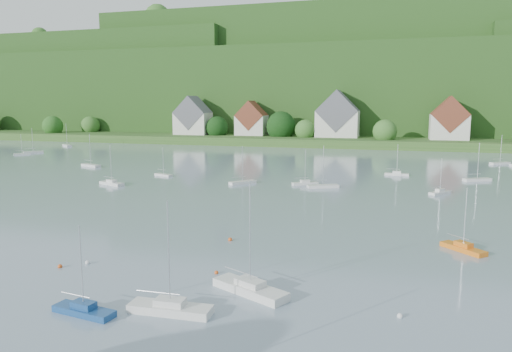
# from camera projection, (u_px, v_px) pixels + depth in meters

# --- Properties ---
(far_shore_strip) EXTENTS (600.00, 60.00, 3.00)m
(far_shore_strip) POSITION_uv_depth(u_px,v_px,m) (328.00, 138.00, 199.72)
(far_shore_strip) COLOR #2D541F
(far_shore_strip) RESTS_ON ground
(forested_ridge) EXTENTS (620.00, 181.22, 69.89)m
(forested_ridge) POSITION_uv_depth(u_px,v_px,m) (348.00, 90.00, 261.48)
(forested_ridge) COLOR #183D13
(forested_ridge) RESTS_ON ground
(village_building_0) EXTENTS (14.00, 10.40, 16.00)m
(village_building_0) POSITION_uv_depth(u_px,v_px,m) (193.00, 119.00, 201.53)
(village_building_0) COLOR silver
(village_building_0) RESTS_ON far_shore_strip
(village_building_1) EXTENTS (12.00, 9.36, 14.00)m
(village_building_1) POSITION_uv_depth(u_px,v_px,m) (252.00, 121.00, 196.57)
(village_building_1) COLOR silver
(village_building_1) RESTS_ON far_shore_strip
(village_building_2) EXTENTS (16.00, 11.44, 18.00)m
(village_building_2) POSITION_uv_depth(u_px,v_px,m) (338.00, 118.00, 185.64)
(village_building_2) COLOR silver
(village_building_2) RESTS_ON far_shore_strip
(village_building_3) EXTENTS (13.00, 10.40, 15.50)m
(village_building_3) POSITION_uv_depth(u_px,v_px,m) (449.00, 122.00, 172.71)
(village_building_3) COLOR silver
(village_building_3) RESTS_ON far_shore_strip
(near_sailboat_1) EXTENTS (5.28, 2.17, 6.92)m
(near_sailboat_1) POSITION_uv_depth(u_px,v_px,m) (84.00, 309.00, 36.42)
(near_sailboat_1) COLOR navy
(near_sailboat_1) RESTS_ON ground
(near_sailboat_3) EXTENTS (6.53, 2.05, 8.73)m
(near_sailboat_3) POSITION_uv_depth(u_px,v_px,m) (170.00, 307.00, 36.64)
(near_sailboat_3) COLOR silver
(near_sailboat_3) RESTS_ON ground
(near_sailboat_4) EXTENTS (7.27, 4.94, 9.61)m
(near_sailboat_4) POSITION_uv_depth(u_px,v_px,m) (250.00, 288.00, 40.45)
(near_sailboat_4) COLOR silver
(near_sailboat_4) RESTS_ON ground
(near_sailboat_5) EXTENTS (4.59, 4.72, 6.94)m
(near_sailboat_5) POSITION_uv_depth(u_px,v_px,m) (463.00, 247.00, 52.08)
(near_sailboat_5) COLOR orange
(near_sailboat_5) RESTS_ON ground
(mooring_buoy_0) EXTENTS (0.44, 0.44, 0.44)m
(mooring_buoy_0) POSITION_uv_depth(u_px,v_px,m) (60.00, 268.00, 46.88)
(mooring_buoy_0) COLOR #D55219
(mooring_buoy_0) RESTS_ON ground
(mooring_buoy_1) EXTENTS (0.46, 0.46, 0.46)m
(mooring_buoy_1) POSITION_uv_depth(u_px,v_px,m) (87.00, 264.00, 47.95)
(mooring_buoy_1) COLOR silver
(mooring_buoy_1) RESTS_ON ground
(mooring_buoy_2) EXTENTS (0.49, 0.49, 0.49)m
(mooring_buoy_2) POSITION_uv_depth(u_px,v_px,m) (230.00, 241.00, 56.10)
(mooring_buoy_2) COLOR #D55219
(mooring_buoy_2) RESTS_ON ground
(mooring_buoy_3) EXTENTS (0.38, 0.38, 0.38)m
(mooring_buoy_3) POSITION_uv_depth(u_px,v_px,m) (216.00, 274.00, 45.20)
(mooring_buoy_3) COLOR #D55219
(mooring_buoy_3) RESTS_ON ground
(mooring_buoy_4) EXTENTS (0.44, 0.44, 0.44)m
(mooring_buoy_4) POSITION_uv_depth(u_px,v_px,m) (400.00, 318.00, 35.92)
(mooring_buoy_4) COLOR silver
(mooring_buoy_4) RESTS_ON ground
(far_sailboat_cluster) EXTENTS (194.38, 75.58, 8.53)m
(far_sailboat_cluster) POSITION_uv_depth(u_px,v_px,m) (302.00, 169.00, 115.13)
(far_sailboat_cluster) COLOR silver
(far_sailboat_cluster) RESTS_ON ground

